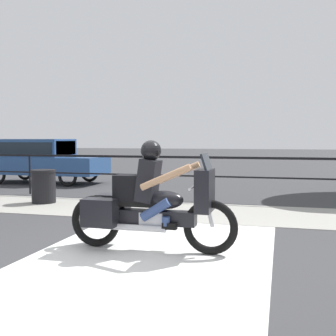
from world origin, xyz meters
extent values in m
plane|color=#38383A|center=(0.00, 0.00, 0.00)|extent=(120.00, 120.00, 0.00)
cube|color=#99968E|center=(0.00, 3.40, 0.01)|extent=(44.00, 2.40, 0.01)
cube|color=silver|center=(0.19, -0.20, 0.00)|extent=(3.21, 6.00, 0.01)
cube|color=black|center=(0.00, 5.12, 1.11)|extent=(36.00, 0.04, 0.06)
cube|color=black|center=(0.00, 5.12, 0.63)|extent=(36.00, 0.03, 0.04)
cylinder|color=black|center=(-5.10, 5.12, 0.57)|extent=(0.05, 0.05, 1.14)
cylinder|color=black|center=(0.00, 5.12, 0.57)|extent=(0.05, 0.05, 1.14)
torus|color=black|center=(0.96, 0.15, 0.38)|extent=(0.76, 0.11, 0.76)
torus|color=black|center=(-0.75, 0.15, 0.38)|extent=(0.76, 0.11, 0.76)
cube|color=black|center=(0.10, 0.15, 0.48)|extent=(1.30, 0.22, 0.20)
cube|color=silver|center=(0.14, 0.15, 0.43)|extent=(0.34, 0.26, 0.26)
ellipsoid|color=black|center=(0.31, 0.15, 0.73)|extent=(0.54, 0.30, 0.26)
cube|color=black|center=(-0.07, 0.15, 0.67)|extent=(0.75, 0.28, 0.08)
cube|color=black|center=(0.88, 0.15, 0.88)|extent=(0.20, 0.53, 0.58)
cube|color=#1E232B|center=(0.90, 0.15, 1.27)|extent=(0.10, 0.45, 0.24)
cylinder|color=silver|center=(0.74, 0.15, 0.93)|extent=(0.04, 0.70, 0.04)
cylinder|color=silver|center=(-0.10, -0.01, 0.35)|extent=(0.94, 0.09, 0.09)
cube|color=black|center=(-0.57, -0.09, 0.55)|extent=(0.48, 0.28, 0.39)
cube|color=black|center=(-0.57, 0.39, 0.55)|extent=(0.48, 0.28, 0.39)
cylinder|color=silver|center=(0.93, 0.15, 0.63)|extent=(0.18, 0.06, 0.50)
cube|color=black|center=(0.07, 0.15, 1.00)|extent=(0.32, 0.36, 0.62)
sphere|color=tan|center=(0.11, 0.15, 1.40)|extent=(0.23, 0.23, 0.23)
sphere|color=black|center=(0.11, 0.15, 1.42)|extent=(0.29, 0.29, 0.29)
cylinder|color=#33477A|center=(0.22, 0.00, 0.61)|extent=(0.44, 0.13, 0.34)
cylinder|color=#33477A|center=(0.37, 0.00, 0.46)|extent=(0.11, 0.11, 0.13)
cube|color=black|center=(0.42, 0.00, 0.40)|extent=(0.20, 0.10, 0.09)
cylinder|color=#33477A|center=(0.22, 0.30, 0.61)|extent=(0.44, 0.13, 0.34)
cylinder|color=#33477A|center=(0.37, 0.30, 0.46)|extent=(0.11, 0.11, 0.13)
cube|color=black|center=(0.42, 0.30, 0.40)|extent=(0.20, 0.10, 0.09)
cylinder|color=tan|center=(0.40, -0.15, 1.08)|extent=(0.70, 0.09, 0.37)
cylinder|color=tan|center=(0.40, 0.45, 1.08)|extent=(0.70, 0.09, 0.37)
cube|color=black|center=(-0.23, 0.15, 0.89)|extent=(0.38, 0.29, 0.37)
cube|color=#284C84|center=(-6.30, 7.85, 0.65)|extent=(4.39, 1.78, 0.61)
cube|color=#284C84|center=(-6.56, 7.85, 1.27)|extent=(2.28, 1.57, 0.62)
cube|color=#19232D|center=(-5.44, 7.85, 1.27)|extent=(0.04, 1.39, 0.50)
cube|color=#19232D|center=(-6.56, 7.85, 1.27)|extent=(2.10, 1.60, 0.40)
torus|color=black|center=(-4.94, 7.04, 0.35)|extent=(0.69, 0.11, 0.69)
torus|color=black|center=(-4.94, 8.67, 0.35)|extent=(0.69, 0.11, 0.69)
torus|color=black|center=(-7.66, 8.67, 0.35)|extent=(0.69, 0.11, 0.69)
cylinder|color=black|center=(-3.77, 3.68, 0.38)|extent=(0.58, 0.58, 0.77)
cylinder|color=black|center=(-3.77, 3.68, 0.80)|extent=(0.61, 0.61, 0.06)
camera|label=1|loc=(1.87, -5.48, 1.59)|focal=45.00mm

